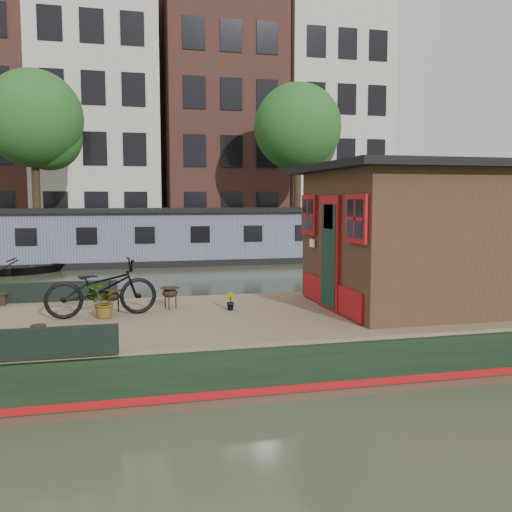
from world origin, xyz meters
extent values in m
plane|color=#2E3622|center=(0.00, 0.00, 0.00)|extent=(120.00, 120.00, 0.00)
cube|color=black|center=(0.00, 0.00, 0.30)|extent=(12.00, 4.00, 0.60)
cube|color=maroon|center=(0.00, 0.00, 0.06)|extent=(12.02, 4.02, 0.10)
cube|color=#776749|center=(0.00, 0.00, 0.62)|extent=(11.80, 3.80, 0.05)
cube|color=black|center=(-4.50, 1.92, 0.82)|extent=(3.00, 0.12, 0.35)
cube|color=#322313|center=(2.20, 0.00, 1.80)|extent=(3.50, 3.00, 2.30)
cube|color=black|center=(2.20, 0.00, 3.01)|extent=(4.00, 3.50, 0.12)
cube|color=maroon|center=(0.42, 0.00, 1.60)|extent=(0.06, 0.80, 1.90)
cube|color=black|center=(0.40, 0.00, 1.55)|extent=(0.04, 0.64, 1.70)
cube|color=maroon|center=(0.42, -1.05, 2.20)|extent=(0.06, 0.72, 0.72)
cube|color=maroon|center=(0.42, 1.05, 2.20)|extent=(0.06, 0.72, 0.72)
imported|color=black|center=(-3.25, 0.36, 1.10)|extent=(1.78, 0.83, 0.90)
imported|color=brown|center=(-1.19, 0.37, 0.80)|extent=(0.18, 0.19, 0.29)
imported|color=#A2602F|center=(-3.23, 0.19, 0.90)|extent=(0.53, 0.49, 0.50)
cylinder|color=black|center=(-4.95, 1.70, 0.76)|extent=(0.20, 0.20, 0.22)
cylinder|color=black|center=(-4.01, -1.10, 0.76)|extent=(0.19, 0.19, 0.22)
imported|color=black|center=(-6.30, 11.50, 0.33)|extent=(3.64, 2.95, 0.66)
cube|color=slate|center=(0.00, 14.00, 1.00)|extent=(20.00, 4.00, 2.00)
cube|color=black|center=(0.00, 14.00, 2.05)|extent=(20.40, 4.40, 0.12)
cube|color=black|center=(0.00, 14.00, 0.12)|extent=(20.00, 4.05, 0.24)
cube|color=#47443F|center=(0.00, 20.50, 0.45)|extent=(60.00, 6.00, 0.90)
cube|color=#B7B2A3|center=(-4.00, 27.50, 8.25)|extent=(7.00, 8.00, 16.50)
cube|color=brown|center=(3.50, 27.50, 7.75)|extent=(7.00, 8.00, 15.50)
cube|color=#B7B2A3|center=(10.50, 27.50, 8.00)|extent=(6.50, 8.00, 16.00)
cylinder|color=#332316|center=(-6.50, 19.00, 2.90)|extent=(0.36, 0.36, 4.00)
sphere|color=#1C511B|center=(-6.50, 19.00, 6.10)|extent=(4.40, 4.40, 4.40)
sphere|color=#1C511B|center=(-5.90, 19.30, 5.30)|extent=(3.00, 3.00, 3.00)
cylinder|color=#332316|center=(6.00, 19.00, 2.90)|extent=(0.36, 0.36, 4.00)
sphere|color=#1C511B|center=(6.00, 19.00, 6.10)|extent=(4.40, 4.40, 4.40)
sphere|color=#1C511B|center=(6.60, 19.30, 5.30)|extent=(3.00, 3.00, 3.00)
camera|label=1|loc=(-3.00, -8.79, 2.49)|focal=40.00mm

